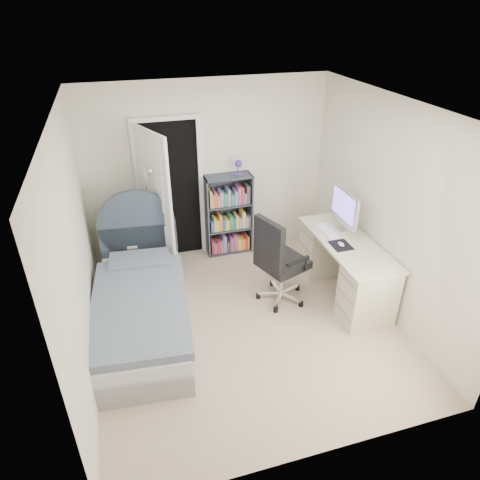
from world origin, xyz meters
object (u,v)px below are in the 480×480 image
object	(u,v)px
floor_lamp	(154,233)
bookcase	(229,217)
nightstand	(136,255)
office_chair	(277,258)
desk	(344,265)
bed	(141,306)

from	to	relation	value
floor_lamp	bookcase	world-z (taller)	floor_lamp
floor_lamp	bookcase	bearing A→B (deg)	16.23
floor_lamp	bookcase	size ratio (longest dim) A/B	1.09
bookcase	floor_lamp	bearing A→B (deg)	-163.77
nightstand	office_chair	world-z (taller)	office_chair
nightstand	desk	bearing A→B (deg)	-23.65
floor_lamp	desk	world-z (taller)	floor_lamp
bookcase	desk	xyz separation A→B (m)	(1.12, -1.45, -0.14)
desk	floor_lamp	bearing A→B (deg)	153.45
bed	nightstand	bearing A→B (deg)	88.28
nightstand	office_chair	bearing A→B (deg)	-32.24
nightstand	bookcase	xyz separation A→B (m)	(1.39, 0.35, 0.20)
nightstand	floor_lamp	bearing A→B (deg)	4.98
floor_lamp	desk	xyz separation A→B (m)	(2.25, -1.12, -0.22)
floor_lamp	office_chair	xyz separation A→B (m)	(1.36, -1.05, 0.01)
nightstand	desk	size ratio (longest dim) A/B	0.35
office_chair	floor_lamp	bearing A→B (deg)	142.40
nightstand	office_chair	xyz separation A→B (m)	(1.62, -1.02, 0.29)
bed	floor_lamp	world-z (taller)	floor_lamp
bed	nightstand	size ratio (longest dim) A/B	4.02
floor_lamp	desk	distance (m)	2.52
floor_lamp	nightstand	bearing A→B (deg)	-175.02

